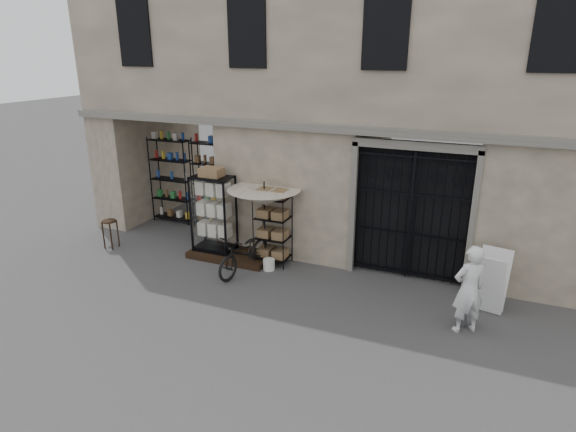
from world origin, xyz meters
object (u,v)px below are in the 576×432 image
at_px(wooden_stool, 111,233).
at_px(steel_bollard, 464,304).
at_px(wire_rack, 273,230).
at_px(white_bucket, 269,264).
at_px(easel_sign, 490,282).
at_px(market_umbrella, 264,193).
at_px(display_cabinet, 214,218).
at_px(bicycle, 245,271).
at_px(shopkeeper, 463,330).

xyz_separation_m(wooden_stool, steel_bollard, (8.60, -0.44, 0.06)).
xyz_separation_m(wire_rack, wooden_stool, (-4.23, -0.75, -0.46)).
bearing_deg(white_bucket, wire_rack, 100.21).
bearing_deg(easel_sign, wooden_stool, -165.33).
distance_m(wire_rack, market_umbrella, 0.91).
relative_size(display_cabinet, bicycle, 1.13).
bearing_deg(bicycle, wooden_stool, -169.03).
xyz_separation_m(market_umbrella, wooden_stool, (-4.04, -0.71, -1.35)).
height_order(display_cabinet, shopkeeper, display_cabinet).
bearing_deg(wire_rack, market_umbrella, -141.97).
relative_size(steel_bollard, shopkeeper, 0.54).
relative_size(bicycle, steel_bollard, 1.97).
height_order(wire_rack, bicycle, wire_rack).
relative_size(display_cabinet, steel_bollard, 2.24).
bearing_deg(market_umbrella, white_bucket, -53.41).
bearing_deg(display_cabinet, market_umbrella, 18.94).
bearing_deg(easel_sign, bicycle, -164.53).
bearing_deg(white_bucket, wooden_stool, -175.15).
relative_size(wooden_stool, shopkeeper, 0.45).
bearing_deg(bicycle, wire_rack, 70.36).
height_order(wire_rack, shopkeeper, wire_rack).
height_order(display_cabinet, white_bucket, display_cabinet).
bearing_deg(market_umbrella, wooden_stool, -170.09).
distance_m(display_cabinet, wooden_stool, 2.85).
distance_m(white_bucket, steel_bollard, 4.39).
xyz_separation_m(wire_rack, white_bucket, (0.07, -0.39, -0.72)).
bearing_deg(wire_rack, steel_bollard, 8.37).
relative_size(wire_rack, steel_bollard, 1.92).
distance_m(wire_rack, easel_sign, 4.81).
xyz_separation_m(display_cabinet, white_bucket, (1.57, -0.24, -0.86)).
bearing_deg(shopkeeper, wooden_stool, -38.49).
distance_m(market_umbrella, steel_bollard, 4.87).
bearing_deg(wire_rack, wooden_stool, -146.29).
height_order(shopkeeper, easel_sign, easel_sign).
bearing_deg(white_bucket, market_umbrella, 126.59).
distance_m(market_umbrella, bicycle, 1.86).
height_order(wire_rack, market_umbrella, market_umbrella).
distance_m(steel_bollard, shopkeeper, 0.48).
bearing_deg(easel_sign, display_cabinet, -169.93).
bearing_deg(shopkeeper, wire_rack, -51.46).
height_order(market_umbrella, easel_sign, market_umbrella).
xyz_separation_m(display_cabinet, shopkeeper, (5.92, -1.19, -0.99)).
xyz_separation_m(market_umbrella, easel_sign, (4.97, -0.38, -1.11)).
distance_m(display_cabinet, steel_bollard, 5.99).
relative_size(bicycle, easel_sign, 1.48).
bearing_deg(shopkeeper, easel_sign, -146.58).
bearing_deg(market_umbrella, shopkeeper, -15.64).
xyz_separation_m(white_bucket, wooden_stool, (-4.30, -0.36, 0.26)).
height_order(wire_rack, steel_bollard, wire_rack).
bearing_deg(market_umbrella, display_cabinet, -175.54).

